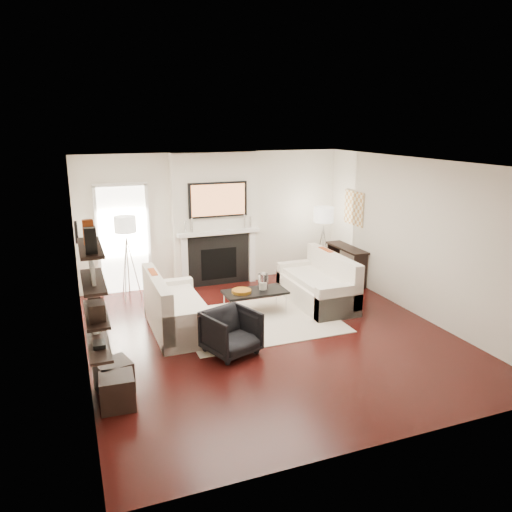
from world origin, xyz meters
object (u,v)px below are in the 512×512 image
object	(u,v)px
loveseat_right_base	(316,293)
lamp_left_shade	(125,224)
loveseat_left_base	(179,317)
armchair	(231,330)
lamp_right_shade	(324,215)
coffee_table	(255,292)
ottoman_near	(114,376)

from	to	relation	value
loveseat_right_base	lamp_left_shade	world-z (taller)	lamp_left_shade
loveseat_left_base	armchair	bearing A→B (deg)	-64.91
armchair	lamp_right_shade	xyz separation A→B (m)	(2.81, 2.48, 1.10)
armchair	lamp_left_shade	xyz separation A→B (m)	(-1.09, 2.91, 1.10)
loveseat_left_base	lamp_right_shade	size ratio (longest dim) A/B	4.50
coffee_table	lamp_left_shade	xyz separation A→B (m)	(-1.96, 1.58, 1.05)
lamp_right_shade	lamp_left_shade	bearing A→B (deg)	173.62
loveseat_right_base	armchair	bearing A→B (deg)	-146.54
loveseat_right_base	coffee_table	xyz separation A→B (m)	(-1.25, -0.07, 0.19)
armchair	ottoman_near	distance (m)	1.78
coffee_table	armchair	xyz separation A→B (m)	(-0.88, -1.33, -0.05)
loveseat_left_base	loveseat_right_base	distance (m)	2.66
loveseat_left_base	armchair	size ratio (longest dim) A/B	2.54
armchair	lamp_left_shade	world-z (taller)	lamp_left_shade
coffee_table	loveseat_left_base	bearing A→B (deg)	-171.43
lamp_left_shade	loveseat_right_base	bearing A→B (deg)	-25.20
loveseat_right_base	coffee_table	bearing A→B (deg)	-176.69
loveseat_right_base	armchair	world-z (taller)	armchair
armchair	loveseat_right_base	bearing A→B (deg)	13.71
ottoman_near	loveseat_left_base	bearing A→B (deg)	53.73
loveseat_right_base	ottoman_near	xyz separation A→B (m)	(-3.83, -1.89, -0.01)
loveseat_right_base	lamp_left_shade	distance (m)	3.76
lamp_right_shade	coffee_table	bearing A→B (deg)	-149.36
loveseat_left_base	lamp_left_shade	size ratio (longest dim) A/B	4.50
ottoman_near	armchair	bearing A→B (deg)	16.01
lamp_right_shade	armchair	bearing A→B (deg)	-138.63
armchair	lamp_left_shade	size ratio (longest dim) A/B	1.77
loveseat_left_base	lamp_left_shade	xyz separation A→B (m)	(-0.56, 1.79, 1.24)
lamp_left_shade	lamp_right_shade	distance (m)	3.92
lamp_left_shade	armchair	bearing A→B (deg)	-69.57
loveseat_right_base	ottoman_near	world-z (taller)	loveseat_right_base
loveseat_left_base	lamp_right_shade	xyz separation A→B (m)	(3.34, 1.36, 1.24)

